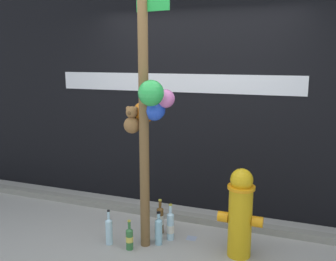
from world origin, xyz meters
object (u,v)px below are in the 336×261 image
object	(u,v)px
bottle_1	(160,219)
bottle_4	(130,238)
fire_hydrant	(240,212)
bottle_5	(109,230)
memorial_post	(146,87)
bottle_2	(146,231)
bottle_0	(171,226)
bottle_3	(159,230)

from	to	relation	value
bottle_1	bottle_4	size ratio (longest dim) A/B	1.24
fire_hydrant	bottle_4	distance (m)	1.14
bottle_5	memorial_post	bearing A→B (deg)	18.16
bottle_1	fire_hydrant	bearing A→B (deg)	-10.97
fire_hydrant	bottle_2	size ratio (longest dim) A/B	3.15
bottle_0	bottle_1	distance (m)	0.19
bottle_4	bottle_5	size ratio (longest dim) A/B	0.84
fire_hydrant	bottle_5	distance (m)	1.37
memorial_post	bottle_4	xyz separation A→B (m)	(-0.14, -0.15, -1.52)
fire_hydrant	bottle_3	size ratio (longest dim) A/B	2.49
memorial_post	bottle_4	distance (m)	1.53
bottle_0	bottle_2	world-z (taller)	bottle_0
bottle_2	bottle_4	distance (m)	0.23
bottle_1	bottle_4	bearing A→B (deg)	-109.59
bottle_0	bottle_3	distance (m)	0.16
bottle_4	bottle_1	bearing A→B (deg)	70.41
bottle_4	memorial_post	bearing A→B (deg)	47.05
bottle_2	bottle_1	bearing A→B (deg)	72.96
fire_hydrant	bottle_4	world-z (taller)	fire_hydrant
bottle_5	fire_hydrant	bearing A→B (deg)	10.66
memorial_post	bottle_5	distance (m)	1.55
fire_hydrant	bottle_3	world-z (taller)	fire_hydrant
bottle_3	bottle_0	bearing A→B (deg)	59.41
fire_hydrant	bottle_5	bearing A→B (deg)	-169.34
memorial_post	fire_hydrant	size ratio (longest dim) A/B	3.32
memorial_post	bottle_2	size ratio (longest dim) A/B	10.44
bottle_0	bottle_5	distance (m)	0.65
fire_hydrant	bottle_5	size ratio (longest dim) A/B	2.36
memorial_post	bottle_4	size ratio (longest dim) A/B	9.38
bottle_1	bottle_2	world-z (taller)	bottle_1
bottle_1	bottle_3	size ratio (longest dim) A/B	1.09
bottle_3	memorial_post	bearing A→B (deg)	-153.34
bottle_1	bottle_5	distance (m)	0.59
bottle_4	bottle_5	distance (m)	0.25
fire_hydrant	bottle_1	bearing A→B (deg)	169.03
bottle_1	bottle_0	bearing A→B (deg)	-33.51
memorial_post	bottle_5	world-z (taller)	memorial_post
bottle_3	bottle_2	bearing A→B (deg)	174.03
bottle_0	bottle_2	size ratio (longest dim) A/B	1.42
bottle_1	bottle_5	world-z (taller)	bottle_1
fire_hydrant	bottle_3	xyz separation A→B (m)	(-0.82, -0.07, -0.30)
fire_hydrant	bottle_0	xyz separation A→B (m)	(-0.74, 0.07, -0.29)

